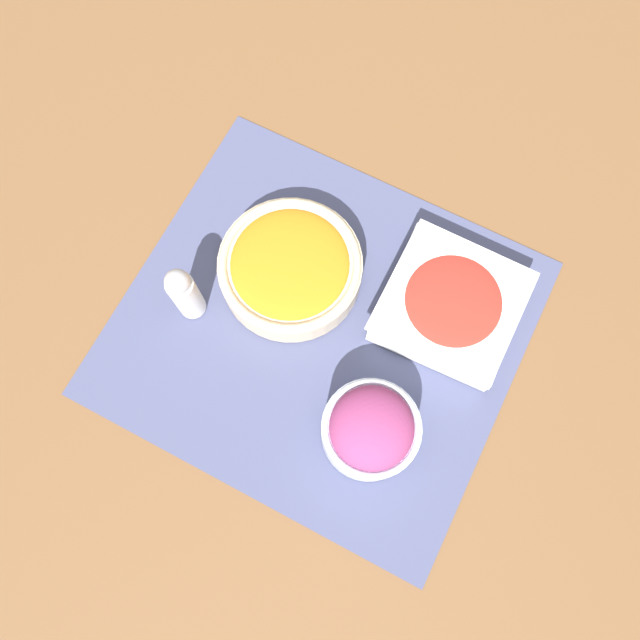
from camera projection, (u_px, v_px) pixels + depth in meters
name	position (u px, v px, depth m)	size (l,w,h in m)	color
ground_plane	(320.00, 327.00, 0.81)	(3.00, 3.00, 0.00)	brown
placemat	(320.00, 327.00, 0.81)	(0.50, 0.45, 0.00)	#474C70
onion_bowl	(371.00, 430.00, 0.72)	(0.11, 0.11, 0.09)	silver
carrot_bowl	(290.00, 267.00, 0.80)	(0.18, 0.18, 0.05)	beige
tomato_bowl	(451.00, 304.00, 0.79)	(0.17, 0.17, 0.05)	white
pepper_shaker	(184.00, 293.00, 0.76)	(0.03, 0.03, 0.11)	silver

